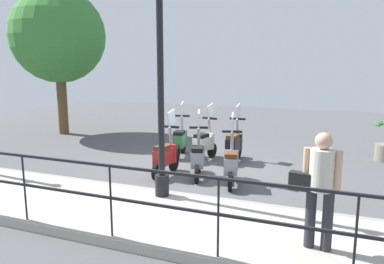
{
  "coord_description": "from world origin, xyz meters",
  "views": [
    {
      "loc": [
        -8.47,
        -2.93,
        2.6
      ],
      "look_at": [
        0.2,
        0.5,
        0.9
      ],
      "focal_mm": 35.0,
      "sensor_mm": 36.0,
      "label": 1
    }
  ],
  "objects_px": {
    "scooter_far_1": "(204,143)",
    "pedestrian_with_bag": "(319,182)",
    "tree_large": "(58,36)",
    "scooter_near_2": "(165,156)",
    "scooter_far_2": "(180,140)",
    "scooter_near_1": "(198,157)",
    "lamp_post_near": "(161,89)",
    "scooter_far_0": "(234,144)",
    "scooter_near_0": "(231,163)"
  },
  "relations": [
    {
      "from": "scooter_near_2",
      "to": "scooter_far_2",
      "type": "bearing_deg",
      "value": 15.3
    },
    {
      "from": "lamp_post_near",
      "to": "pedestrian_with_bag",
      "type": "distance_m",
      "value": 3.22
    },
    {
      "from": "scooter_far_0",
      "to": "scooter_far_2",
      "type": "distance_m",
      "value": 1.57
    },
    {
      "from": "scooter_near_1",
      "to": "scooter_far_1",
      "type": "relative_size",
      "value": 1.0
    },
    {
      "from": "scooter_far_1",
      "to": "scooter_far_2",
      "type": "relative_size",
      "value": 1.0
    },
    {
      "from": "tree_large",
      "to": "scooter_near_2",
      "type": "relative_size",
      "value": 3.44
    },
    {
      "from": "scooter_far_1",
      "to": "scooter_far_2",
      "type": "xyz_separation_m",
      "value": [
        0.17,
        0.78,
        0.0
      ]
    },
    {
      "from": "tree_large",
      "to": "scooter_far_0",
      "type": "distance_m",
      "value": 7.91
    },
    {
      "from": "lamp_post_near",
      "to": "scooter_far_0",
      "type": "distance_m",
      "value": 3.88
    },
    {
      "from": "scooter_near_0",
      "to": "scooter_near_2",
      "type": "height_order",
      "value": "same"
    },
    {
      "from": "tree_large",
      "to": "scooter_near_2",
      "type": "bearing_deg",
      "value": -120.52
    },
    {
      "from": "scooter_far_1",
      "to": "scooter_far_2",
      "type": "bearing_deg",
      "value": 90.11
    },
    {
      "from": "lamp_post_near",
      "to": "scooter_near_2",
      "type": "distance_m",
      "value": 2.42
    },
    {
      "from": "scooter_far_1",
      "to": "pedestrian_with_bag",
      "type": "bearing_deg",
      "value": -131.88
    },
    {
      "from": "scooter_near_2",
      "to": "scooter_far_1",
      "type": "height_order",
      "value": "same"
    },
    {
      "from": "pedestrian_with_bag",
      "to": "scooter_far_2",
      "type": "distance_m",
      "value": 6.06
    },
    {
      "from": "lamp_post_near",
      "to": "scooter_far_2",
      "type": "xyz_separation_m",
      "value": [
        3.46,
        1.12,
        -1.67
      ]
    },
    {
      "from": "scooter_near_1",
      "to": "scooter_far_2",
      "type": "distance_m",
      "value": 2.07
    },
    {
      "from": "pedestrian_with_bag",
      "to": "scooter_far_2",
      "type": "height_order",
      "value": "pedestrian_with_bag"
    },
    {
      "from": "scooter_near_1",
      "to": "scooter_near_2",
      "type": "relative_size",
      "value": 1.0
    },
    {
      "from": "scooter_near_0",
      "to": "scooter_near_1",
      "type": "distance_m",
      "value": 0.89
    },
    {
      "from": "pedestrian_with_bag",
      "to": "scooter_near_0",
      "type": "xyz_separation_m",
      "value": [
        2.62,
        1.92,
        -0.6
      ]
    },
    {
      "from": "scooter_near_0",
      "to": "scooter_near_2",
      "type": "bearing_deg",
      "value": 73.77
    },
    {
      "from": "pedestrian_with_bag",
      "to": "scooter_far_1",
      "type": "height_order",
      "value": "pedestrian_with_bag"
    },
    {
      "from": "lamp_post_near",
      "to": "scooter_far_2",
      "type": "distance_m",
      "value": 4.0
    },
    {
      "from": "lamp_post_near",
      "to": "scooter_far_0",
      "type": "relative_size",
      "value": 2.92
    },
    {
      "from": "scooter_near_2",
      "to": "scooter_far_1",
      "type": "xyz_separation_m",
      "value": [
        1.68,
        -0.36,
        0.0
      ]
    },
    {
      "from": "lamp_post_near",
      "to": "scooter_near_2",
      "type": "height_order",
      "value": "lamp_post_near"
    },
    {
      "from": "scooter_near_0",
      "to": "scooter_far_2",
      "type": "bearing_deg",
      "value": 33.14
    },
    {
      "from": "pedestrian_with_bag",
      "to": "tree_large",
      "type": "relative_size",
      "value": 0.3
    },
    {
      "from": "scooter_near_0",
      "to": "scooter_far_1",
      "type": "distance_m",
      "value": 2.16
    },
    {
      "from": "scooter_near_1",
      "to": "scooter_far_0",
      "type": "distance_m",
      "value": 1.75
    },
    {
      "from": "scooter_near_2",
      "to": "scooter_far_2",
      "type": "distance_m",
      "value": 1.9
    },
    {
      "from": "lamp_post_near",
      "to": "scooter_far_0",
      "type": "xyz_separation_m",
      "value": [
        3.47,
        -0.45,
        -1.67
      ]
    },
    {
      "from": "lamp_post_near",
      "to": "scooter_near_2",
      "type": "relative_size",
      "value": 2.92
    },
    {
      "from": "scooter_near_2",
      "to": "tree_large",
      "type": "bearing_deg",
      "value": 61.89
    },
    {
      "from": "scooter_far_0",
      "to": "scooter_far_2",
      "type": "xyz_separation_m",
      "value": [
        -0.01,
        1.57,
        0.0
      ]
    },
    {
      "from": "scooter_near_1",
      "to": "scooter_far_2",
      "type": "xyz_separation_m",
      "value": [
        1.7,
        1.18,
        0.0
      ]
    },
    {
      "from": "scooter_near_1",
      "to": "scooter_far_1",
      "type": "bearing_deg",
      "value": -2.68
    },
    {
      "from": "scooter_near_1",
      "to": "scooter_far_1",
      "type": "height_order",
      "value": "same"
    },
    {
      "from": "lamp_post_near",
      "to": "scooter_near_2",
      "type": "xyz_separation_m",
      "value": [
        1.61,
        0.7,
        -1.67
      ]
    },
    {
      "from": "scooter_far_1",
      "to": "scooter_far_0",
      "type": "bearing_deg",
      "value": -65.16
    },
    {
      "from": "lamp_post_near",
      "to": "tree_large",
      "type": "xyz_separation_m",
      "value": [
        5.11,
        6.63,
        1.43
      ]
    },
    {
      "from": "scooter_near_1",
      "to": "scooter_far_1",
      "type": "distance_m",
      "value": 1.58
    },
    {
      "from": "lamp_post_near",
      "to": "scooter_far_0",
      "type": "height_order",
      "value": "lamp_post_near"
    },
    {
      "from": "scooter_near_0",
      "to": "scooter_far_2",
      "type": "xyz_separation_m",
      "value": [
        1.93,
        2.04,
        0.0
      ]
    },
    {
      "from": "scooter_near_0",
      "to": "scooter_near_2",
      "type": "distance_m",
      "value": 1.62
    },
    {
      "from": "lamp_post_near",
      "to": "scooter_far_1",
      "type": "relative_size",
      "value": 2.92
    },
    {
      "from": "scooter_near_0",
      "to": "tree_large",
      "type": "bearing_deg",
      "value": 51.24
    },
    {
      "from": "scooter_near_2",
      "to": "pedestrian_with_bag",
      "type": "bearing_deg",
      "value": -125.0
    }
  ]
}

